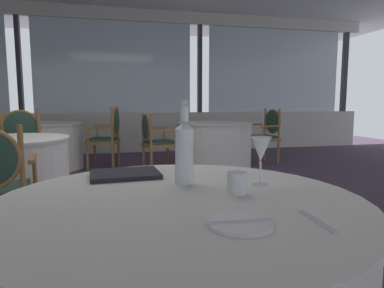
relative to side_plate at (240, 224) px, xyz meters
The scene contains 16 objects.
ground_plane 2.40m from the side_plate, 96.98° to the left, with size 15.05×15.05×0.00m, color #47384C.
window_wall_far 6.55m from the side_plate, 92.43° to the left, with size 11.57×0.14×2.99m.
side_plate is the anchor object (origin of this frame).
butter_knife 0.01m from the side_plate, ahead, with size 0.19×0.02×0.00m, color silver.
dinner_fork 0.22m from the side_plate, ahead, with size 0.18×0.02×0.00m, color silver.
water_bottle 0.51m from the side_plate, 95.83° to the left, with size 0.08×0.08×0.34m.
wine_glass 0.49m from the side_plate, 59.27° to the left, with size 0.08×0.08×0.19m.
water_tumbler 0.32m from the side_plate, 71.04° to the left, with size 0.07×0.07×0.08m, color white.
menu_book 0.74m from the side_plate, 112.32° to the left, with size 0.30×0.22×0.02m, color black.
background_table_0 2.93m from the side_plate, 116.20° to the left, with size 1.07×1.07×0.74m.
dining_chair_0_0 3.84m from the side_plate, 111.80° to the left, with size 0.58×0.53×0.99m.
background_table_1 4.70m from the side_plate, 73.97° to the left, with size 1.24×1.24×0.74m.
dining_chair_1_0 5.26m from the side_plate, 63.75° to the left, with size 0.54×0.60×0.96m.
dining_chair_1_1 4.32m from the side_plate, 86.36° to the left, with size 0.54×0.60×0.90m.
background_table_2 5.22m from the side_plate, 106.30° to the left, with size 1.29×1.29×0.74m.
dining_chair_2_1 4.77m from the side_plate, 94.95° to the left, with size 0.56×0.61×1.00m.
Camera 1 is at (-0.05, -3.08, 1.07)m, focal length 31.61 mm.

